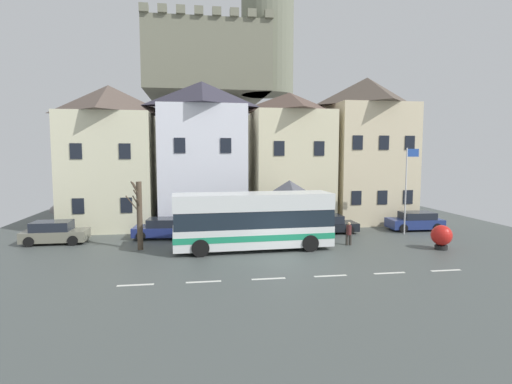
% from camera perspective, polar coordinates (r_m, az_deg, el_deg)
% --- Properties ---
extents(ground_plane, '(40.00, 60.00, 0.07)m').
position_cam_1_polar(ground_plane, '(22.22, 4.30, -9.81)').
color(ground_plane, '#4A514F').
extents(townhouse_00, '(6.58, 6.57, 11.07)m').
position_cam_1_polar(townhouse_00, '(33.78, -19.83, 4.64)').
color(townhouse_00, beige).
rests_on(townhouse_00, ground_plane).
extents(townhouse_01, '(6.66, 5.07, 11.42)m').
position_cam_1_polar(townhouse_01, '(32.40, -7.56, 5.21)').
color(townhouse_01, white).
rests_on(townhouse_01, ground_plane).
extents(townhouse_02, '(6.22, 6.86, 10.85)m').
position_cam_1_polar(townhouse_02, '(34.20, 4.66, 4.77)').
color(townhouse_02, beige).
rests_on(townhouse_02, ground_plane).
extents(townhouse_03, '(6.48, 6.87, 12.26)m').
position_cam_1_polar(townhouse_03, '(36.37, 15.18, 5.74)').
color(townhouse_03, beige).
rests_on(townhouse_03, ground_plane).
extents(hilltop_castle, '(34.49, 34.49, 23.28)m').
position_cam_1_polar(hilltop_castle, '(49.14, -6.74, 7.55)').
color(hilltop_castle, '#5A5556').
rests_on(hilltop_castle, ground_plane).
extents(transit_bus, '(9.67, 2.96, 3.44)m').
position_cam_1_polar(transit_bus, '(24.48, -0.42, -4.15)').
color(transit_bus, silver).
rests_on(transit_bus, ground_plane).
extents(bus_shelter, '(3.60, 3.60, 3.94)m').
position_cam_1_polar(bus_shelter, '(28.57, 4.73, 0.08)').
color(bus_shelter, '#473D33').
rests_on(bus_shelter, ground_plane).
extents(parked_car_00, '(4.07, 2.15, 1.38)m').
position_cam_1_polar(parked_car_00, '(33.19, 21.52, -3.84)').
color(parked_car_00, navy).
rests_on(parked_car_00, ground_plane).
extents(parked_car_01, '(4.04, 2.28, 1.36)m').
position_cam_1_polar(parked_car_01, '(28.75, -12.93, -5.01)').
color(parked_car_01, navy).
rests_on(parked_car_01, ground_plane).
extents(parked_car_02, '(3.93, 1.97, 1.44)m').
position_cam_1_polar(parked_car_02, '(29.43, -26.51, -5.15)').
color(parked_car_02, slate).
rests_on(parked_car_02, ground_plane).
extents(parked_car_03, '(4.50, 2.00, 1.32)m').
position_cam_1_polar(parked_car_03, '(30.20, 9.73, -4.49)').
color(parked_car_03, black).
rests_on(parked_car_03, ground_plane).
extents(pedestrian_00, '(0.38, 0.33, 1.48)m').
position_cam_1_polar(pedestrian_00, '(26.50, 12.94, -5.66)').
color(pedestrian_00, '#38332D').
rests_on(pedestrian_00, ground_plane).
extents(pedestrian_01, '(0.36, 0.36, 1.66)m').
position_cam_1_polar(pedestrian_01, '(27.65, 10.17, -4.79)').
color(pedestrian_01, black).
rests_on(pedestrian_01, ground_plane).
extents(public_bench, '(1.73, 0.48, 0.87)m').
position_cam_1_polar(public_bench, '(30.82, 3.00, -4.54)').
color(public_bench, '#33473D').
rests_on(public_bench, ground_plane).
extents(flagpole, '(0.95, 0.10, 6.22)m').
position_cam_1_polar(flagpole, '(30.86, 20.51, 1.07)').
color(flagpole, silver).
rests_on(flagpole, ground_plane).
extents(harbour_buoy, '(1.24, 1.24, 1.49)m').
position_cam_1_polar(harbour_buoy, '(27.12, 24.68, -5.66)').
color(harbour_buoy, black).
rests_on(harbour_buoy, ground_plane).
extents(bare_tree_00, '(0.93, 1.64, 4.21)m').
position_cam_1_polar(bare_tree_00, '(25.38, -16.12, -3.03)').
color(bare_tree_00, brown).
rests_on(bare_tree_00, ground_plane).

